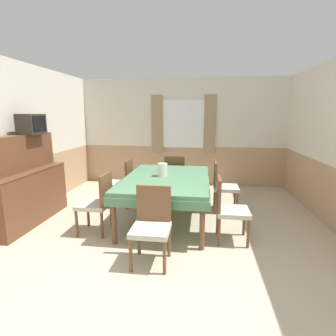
{
  "coord_description": "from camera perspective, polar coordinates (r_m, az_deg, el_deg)",
  "views": [
    {
      "loc": [
        0.54,
        -2.06,
        1.74
      ],
      "look_at": [
        -0.02,
        2.03,
        0.89
      ],
      "focal_mm": 28.0,
      "sensor_mm": 36.0,
      "label": 1
    }
  ],
  "objects": [
    {
      "name": "ground_plane",
      "position": [
        2.75,
        -5.99,
        -27.64
      ],
      "size": [
        16.0,
        16.0,
        0.0
      ],
      "primitive_type": "plane",
      "color": "tan"
    },
    {
      "name": "wall_back",
      "position": [
        6.54,
        3.1,
        7.85
      ],
      "size": [
        5.39,
        0.1,
        2.6
      ],
      "color": "silver",
      "rests_on": "ground_plane"
    },
    {
      "name": "wall_left",
      "position": [
        5.27,
        -27.85,
        5.52
      ],
      "size": [
        0.05,
        4.82,
        2.6
      ],
      "color": "silver",
      "rests_on": "ground_plane"
    },
    {
      "name": "wall_right",
      "position": [
        4.73,
        32.65,
        4.48
      ],
      "size": [
        0.05,
        4.82,
        2.6
      ],
      "color": "silver",
      "rests_on": "ground_plane"
    },
    {
      "name": "dining_table",
      "position": [
        4.27,
        -0.28,
        -3.26
      ],
      "size": [
        1.37,
        2.01,
        0.74
      ],
      "color": "#4C7A56",
      "rests_on": "ground_plane"
    },
    {
      "name": "chair_left_near",
      "position": [
        4.01,
        -14.98,
        -6.97
      ],
      "size": [
        0.44,
        0.44,
        0.9
      ],
      "rotation": [
        0.0,
        0.0,
        1.57
      ],
      "color": "brown",
      "rests_on": "ground_plane"
    },
    {
      "name": "chair_right_far",
      "position": [
        4.86,
        11.72,
        -3.54
      ],
      "size": [
        0.44,
        0.44,
        0.9
      ],
      "rotation": [
        0.0,
        0.0,
        4.71
      ],
      "color": "brown",
      "rests_on": "ground_plane"
    },
    {
      "name": "chair_left_far",
      "position": [
        5.08,
        -9.83,
        -2.81
      ],
      "size": [
        0.44,
        0.44,
        0.9
      ],
      "rotation": [
        0.0,
        0.0,
        1.57
      ],
      "color": "brown",
      "rests_on": "ground_plane"
    },
    {
      "name": "chair_head_window",
      "position": [
        5.52,
        1.55,
        -1.49
      ],
      "size": [
        0.44,
        0.44,
        0.9
      ],
      "color": "brown",
      "rests_on": "ground_plane"
    },
    {
      "name": "chair_head_near",
      "position": [
        3.15,
        -3.56,
        -11.78
      ],
      "size": [
        0.44,
        0.44,
        0.9
      ],
      "rotation": [
        0.0,
        0.0,
        3.14
      ],
      "color": "brown",
      "rests_on": "ground_plane"
    },
    {
      "name": "chair_right_near",
      "position": [
        3.73,
        12.91,
        -8.29
      ],
      "size": [
        0.44,
        0.44,
        0.9
      ],
      "rotation": [
        0.0,
        0.0,
        4.71
      ],
      "color": "brown",
      "rests_on": "ground_plane"
    },
    {
      "name": "sideboard",
      "position": [
        4.78,
        -28.53,
        -3.49
      ],
      "size": [
        0.46,
        1.59,
        1.42
      ],
      "color": "brown",
      "rests_on": "ground_plane"
    },
    {
      "name": "tv",
      "position": [
        4.79,
        -27.6,
        8.46
      ],
      "size": [
        0.29,
        0.41,
        0.32
      ],
      "color": "#2D2823",
      "rests_on": "sideboard"
    },
    {
      "name": "vase",
      "position": [
        4.29,
        -1.21,
        -0.38
      ],
      "size": [
        0.16,
        0.16,
        0.21
      ],
      "color": "silver",
      "rests_on": "dining_table"
    }
  ]
}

